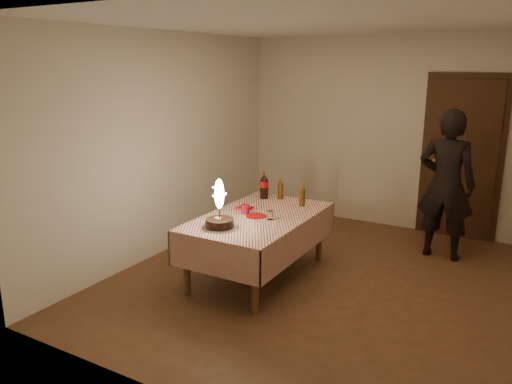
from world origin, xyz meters
TOP-DOWN VIEW (x-y plane):
  - ground at (0.00, 0.00)m, footprint 4.00×4.50m
  - room_shell at (0.03, 0.08)m, footprint 4.04×4.54m
  - dining_table at (-0.62, -0.20)m, footprint 1.02×1.72m
  - birthday_cake at (-0.75, -0.74)m, footprint 0.35×0.35m
  - red_plate at (-0.63, -0.24)m, footprint 0.22×0.22m
  - red_cup at (-0.78, -0.21)m, footprint 0.08×0.08m
  - clear_cup at (-0.45, -0.26)m, footprint 0.07×0.07m
  - napkin_stack at (-0.88, -0.07)m, footprint 0.15×0.15m
  - cola_bottle at (-0.91, 0.43)m, footprint 0.10×0.10m
  - amber_bottle_left at (-0.73, 0.51)m, footprint 0.06×0.06m
  - amber_bottle_right at (-0.38, 0.36)m, footprint 0.06×0.06m
  - photographer at (0.97, 1.37)m, footprint 0.65×0.47m

SIDE VIEW (x-z plane):
  - ground at x=0.00m, z-range -0.01..0.01m
  - dining_table at x=-0.62m, z-range 0.25..0.93m
  - red_plate at x=-0.63m, z-range 0.68..0.69m
  - napkin_stack at x=-0.88m, z-range 0.68..0.70m
  - clear_cup at x=-0.45m, z-range 0.68..0.77m
  - red_cup at x=-0.78m, z-range 0.68..0.78m
  - birthday_cake at x=-0.75m, z-range 0.56..1.04m
  - amber_bottle_left at x=-0.73m, z-range 0.67..0.93m
  - amber_bottle_right at x=-0.38m, z-range 0.67..0.93m
  - cola_bottle at x=-0.91m, z-range 0.68..1.00m
  - photographer at x=0.97m, z-range 0.00..1.76m
  - room_shell at x=0.03m, z-range 0.34..2.96m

